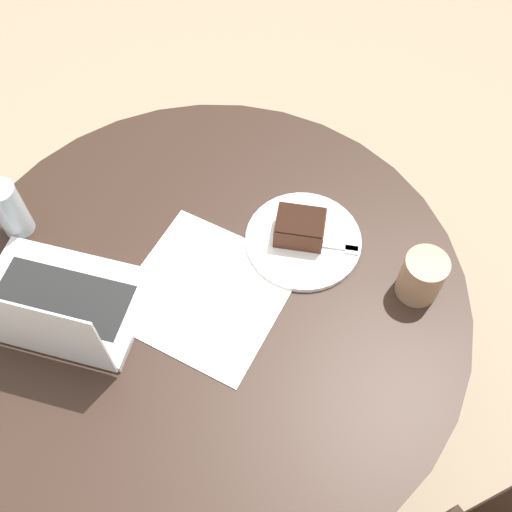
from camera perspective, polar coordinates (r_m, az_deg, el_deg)
name	(u,v)px	position (r m, az deg, el deg)	size (l,w,h in m)	color
ground_plane	(224,407)	(1.82, -3.11, -14.18)	(12.00, 12.00, 0.00)	gray
dining_table	(213,334)	(1.33, -4.15, -7.40)	(1.01, 1.01, 0.71)	black
paper_document	(207,292)	(1.16, -4.74, -3.41)	(0.38, 0.38, 0.00)	white
plate	(303,240)	(1.21, 4.52, 1.50)	(0.23, 0.23, 0.01)	white
cake_slice	(300,227)	(1.19, 4.21, 2.73)	(0.12, 0.12, 0.06)	#472619
fork	(325,245)	(1.20, 6.61, 1.06)	(0.13, 0.14, 0.00)	silver
coffee_glass	(422,277)	(1.16, 15.50, -1.90)	(0.08, 0.08, 0.10)	#997556
water_glass	(10,210)	(1.28, -22.40, 4.11)	(0.06, 0.06, 0.13)	silver
laptop	(52,306)	(1.16, -18.89, -4.57)	(0.36, 0.38, 0.22)	silver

